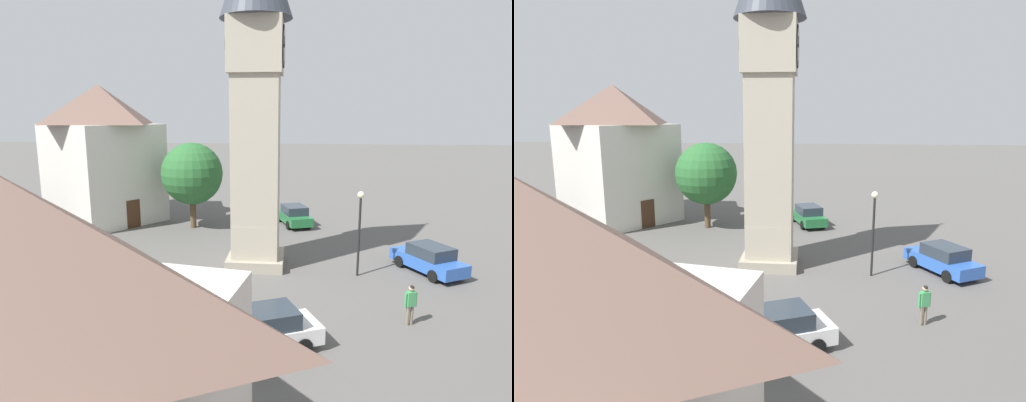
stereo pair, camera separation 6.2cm
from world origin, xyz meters
The scene contains 10 objects.
ground_plane centered at (0.00, 0.00, 0.00)m, with size 200.00×200.00×0.00m, color #565451.
clock_tower centered at (0.00, 0.00, 10.88)m, with size 3.74×3.74×18.66m.
car_blue_kerb centered at (8.95, 1.16, 0.76)m, with size 3.22×4.46×1.53m.
car_silver_kerb centered at (0.35, 9.29, 0.76)m, with size 4.43×3.45×1.53m.
car_red_corner centered at (-9.15, 2.01, 0.76)m, with size 4.45×2.96×1.53m.
car_white_side centered at (7.34, -5.22, 0.76)m, with size 3.52×4.42×1.53m.
pedestrian centered at (6.54, 6.84, 1.01)m, with size 0.33×0.53×1.69m.
tree centered at (-7.66, -5.43, 4.04)m, with size 4.51×4.51×6.31m.
building_shop_left centered at (-9.51, -13.01, 5.37)m, with size 10.47×10.77×10.53m.
lamp_post centered at (1.20, 5.46, 3.06)m, with size 0.36×0.36×4.50m.
Camera 1 is at (23.35, 2.26, 8.38)m, focal length 30.68 mm.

